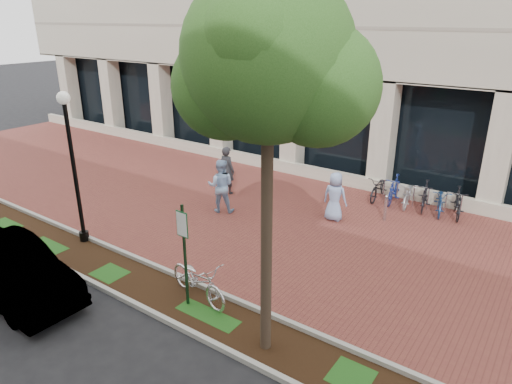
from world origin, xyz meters
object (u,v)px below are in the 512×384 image
Objects in this scene: street_tree at (271,69)px; locked_bicycle at (198,280)px; bike_rack_cluster at (416,195)px; lamppost at (73,161)px; sedan_near_curb at (12,270)px; pedestrian_mid at (221,186)px; pedestrian_right at (335,197)px; bollard at (386,208)px; parking_sign at (184,244)px; pedestrian_left at (227,170)px.

locked_bicycle is at bearing 168.48° from street_tree.
locked_bicycle is 0.56× the size of bike_rack_cluster.
lamppost is 11.42m from bike_rack_cluster.
pedestrian_mid is at bearing -4.74° from sedan_near_curb.
pedestrian_right reaches higher than locked_bicycle.
bike_rack_cluster is 0.84× the size of sedan_near_curb.
bollard is at bearing 92.24° from street_tree.
bike_rack_cluster is (1.90, 2.67, -0.36)m from pedestrian_right.
street_tree is (2.39, -0.14, 3.97)m from parking_sign.
pedestrian_right is at bearing 85.71° from parking_sign.
pedestrian_left is at bearing 79.51° from lamppost.
locked_bicycle is at bearing 127.62° from pedestrian_left.
street_tree reaches higher than sedan_near_curb.
locked_bicycle is 9.07m from bike_rack_cluster.
parking_sign is 9.48m from bike_rack_cluster.
parking_sign reaches higher than bike_rack_cluster.
pedestrian_mid is 0.45× the size of sedan_near_curb.
pedestrian_left is 2.01× the size of bollard.
locked_bicycle is at bearing -3.31° from lamppost.
pedestrian_left is 0.98× the size of pedestrian_mid.
pedestrian_left is 0.52× the size of bike_rack_cluster.
pedestrian_mid is (0.93, -1.51, 0.02)m from pedestrian_left.
bike_rack_cluster is at bearing -27.23° from sedan_near_curb.
parking_sign is at bearing -179.60° from locked_bicycle.
bike_rack_cluster is (0.19, 9.19, -5.11)m from street_tree.
lamppost is (-4.85, 0.62, 0.92)m from parking_sign.
pedestrian_right is (4.47, 0.09, -0.09)m from pedestrian_left.
sedan_near_curb is (-3.69, -2.13, -0.93)m from parking_sign.
pedestrian_mid is 5.59m from bollard.
street_tree is at bearing 138.54° from pedestrian_left.
bollard is (2.03, 6.97, -0.06)m from locked_bicycle.
parking_sign is at bearing 125.75° from pedestrian_left.
pedestrian_left is at bearing 122.84° from parking_sign.
bike_rack_cluster is (2.57, 9.05, -1.15)m from parking_sign.
locked_bicycle is (-2.32, 0.47, -5.06)m from street_tree.
bike_rack_cluster is at bearing -128.18° from pedestrian_right.
lamppost reaches higher than pedestrian_mid.
street_tree reaches higher than bike_rack_cluster.
street_tree reaches higher than pedestrian_mid.
lamppost is 5.99m from pedestrian_left.
pedestrian_mid is (-2.87, 4.78, -0.68)m from parking_sign.
pedestrian_left is at bearing -87.44° from pedestrian_mid.
bike_rack_cluster is (7.42, 8.43, -2.07)m from lamppost.
pedestrian_left reaches higher than pedestrian_right.
bike_rack_cluster is at bearing 48.64° from lamppost.
parking_sign is 2.80× the size of bollard.
lamppost is at bearing 24.85° from sedan_near_curb.
pedestrian_mid is 3.89m from pedestrian_right.
pedestrian_left is at bearing 2.75° from sedan_near_curb.
parking_sign reaches higher than pedestrian_left.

